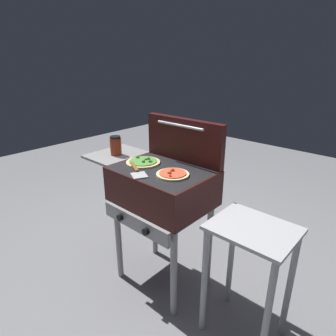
# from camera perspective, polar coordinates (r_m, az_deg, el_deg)

# --- Properties ---
(ground_plane) EXTENTS (8.00, 8.00, 0.00)m
(ground_plane) POSITION_cam_1_polar(r_m,az_deg,el_deg) (2.36, -0.96, -21.00)
(ground_plane) COLOR gray
(grill) EXTENTS (0.96, 0.53, 0.90)m
(grill) POSITION_cam_1_polar(r_m,az_deg,el_deg) (1.94, -1.49, -4.09)
(grill) COLOR #38110F
(grill) RESTS_ON ground_plane
(grill_lid_open) EXTENTS (0.63, 0.08, 0.30)m
(grill_lid_open) POSITION_cam_1_polar(r_m,az_deg,el_deg) (1.99, 3.09, 5.54)
(grill_lid_open) COLOR #38110F
(grill_lid_open) RESTS_ON grill
(pizza_pepperoni) EXTENTS (0.21, 0.21, 0.04)m
(pizza_pepperoni) POSITION_cam_1_polar(r_m,az_deg,el_deg) (1.78, 0.92, -1.18)
(pizza_pepperoni) COLOR beige
(pizza_pepperoni) RESTS_ON grill
(pizza_veggie) EXTENTS (0.23, 0.23, 0.04)m
(pizza_veggie) POSITION_cam_1_polar(r_m,az_deg,el_deg) (1.99, -4.91, 1.21)
(pizza_veggie) COLOR #E0C17F
(pizza_veggie) RESTS_ON grill
(sauce_jar) EXTENTS (0.08, 0.08, 0.14)m
(sauce_jar) POSITION_cam_1_polar(r_m,az_deg,el_deg) (2.17, -10.28, 4.36)
(sauce_jar) COLOR maroon
(sauce_jar) RESTS_ON grill
(spatula) EXTENTS (0.26, 0.17, 0.02)m
(spatula) POSITION_cam_1_polar(r_m,az_deg,el_deg) (1.85, -6.30, -0.48)
(spatula) COLOR #B7BABF
(spatula) RESTS_ON grill
(prep_table) EXTENTS (0.44, 0.36, 0.74)m
(prep_table) POSITION_cam_1_polar(r_m,az_deg,el_deg) (1.74, 15.78, -17.05)
(prep_table) COLOR #B2B2B7
(prep_table) RESTS_ON ground_plane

